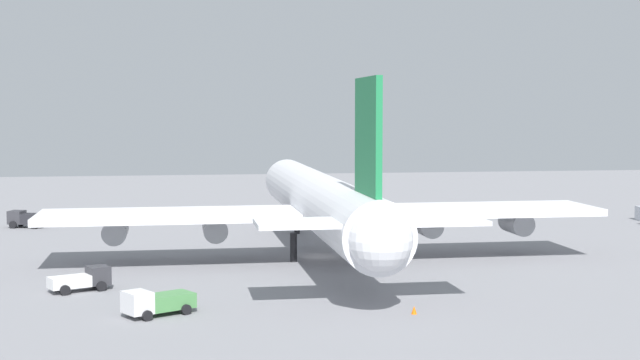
% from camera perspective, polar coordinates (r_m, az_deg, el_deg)
% --- Properties ---
extents(ground_plane, '(243.03, 243.03, 0.00)m').
position_cam_1_polar(ground_plane, '(94.35, -0.00, -4.81)').
color(ground_plane, gray).
extents(cargo_airplane, '(60.76, 55.62, 17.62)m').
position_cam_1_polar(cargo_airplane, '(93.22, 0.04, -1.43)').
color(cargo_airplane, silver).
rests_on(cargo_airplane, ground_plane).
extents(baggage_tug, '(3.50, 5.00, 2.17)m').
position_cam_1_polar(baggage_tug, '(123.14, -17.87, -2.30)').
color(baggage_tug, '#333338').
rests_on(baggage_tug, ground_plane).
extents(catering_truck, '(4.48, 5.58, 1.98)m').
position_cam_1_polar(catering_truck, '(68.69, -10.18, -7.51)').
color(catering_truck, silver).
rests_on(catering_truck, ground_plane).
extents(cargo_loader, '(3.73, 5.28, 1.96)m').
position_cam_1_polar(cargo_loader, '(79.10, -14.62, -6.02)').
color(cargo_loader, '#333338').
rests_on(cargo_loader, ground_plane).
extents(fuel_truck, '(5.25, 4.02, 2.29)m').
position_cam_1_polar(fuel_truck, '(127.58, -1.40, -1.89)').
color(fuel_truck, '#333338').
rests_on(fuel_truck, ground_plane).
extents(safety_cone_nose, '(0.40, 0.40, 0.58)m').
position_cam_1_polar(safety_cone_nose, '(121.22, -1.66, -2.62)').
color(safety_cone_nose, orange).
rests_on(safety_cone_nose, ground_plane).
extents(safety_cone_tail, '(0.43, 0.43, 0.62)m').
position_cam_1_polar(safety_cone_tail, '(68.54, 5.90, -8.08)').
color(safety_cone_tail, orange).
rests_on(safety_cone_tail, ground_plane).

